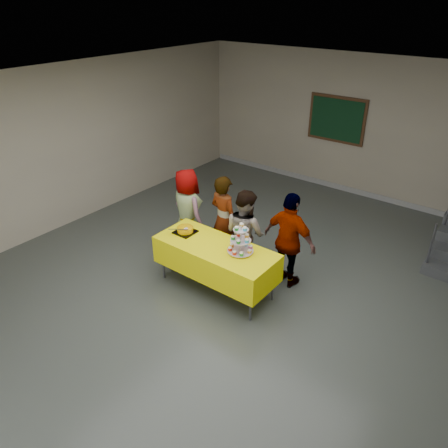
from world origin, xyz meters
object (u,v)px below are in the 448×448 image
Objects in this scene: bake_table at (216,258)px; cupcake_stand at (241,243)px; noticeboard at (337,119)px; schoolchild_a at (187,211)px; schoolchild_c at (245,233)px; bear_cake at (185,229)px; schoolchild_d at (289,241)px; schoolchild_b at (224,220)px.

bake_table is 4.22× the size of cupcake_stand.
cupcake_stand is 0.34× the size of noticeboard.
schoolchild_c is at bearing -165.98° from schoolchild_a.
bear_cake is 0.23× the size of schoolchild_d.
schoolchild_b is 1.05× the size of schoolchild_c.
schoolchild_b is at bearing 3.02° from schoolchild_c.
schoolchild_d is (0.40, 0.71, -0.16)m from cupcake_stand.
schoolchild_a is at bearing 16.47° from schoolchild_b.
noticeboard is (0.04, 3.99, 0.83)m from schoolchild_b.
schoolchild_d is at bearing -160.88° from schoolchild_a.
schoolchild_a is (-0.51, 0.62, -0.08)m from bear_cake.
cupcake_stand is 1.64m from schoolchild_a.
cupcake_stand is at bearing 133.90° from schoolchild_c.
noticeboard is (-0.37, 4.71, 1.04)m from bake_table.
bake_table is 4.84m from noticeboard.
schoolchild_d is 4.18m from noticeboard.
noticeboard is at bearing -80.71° from schoolchild_b.
bear_cake is 0.74m from schoolchild_b.
cupcake_stand is (0.39, 0.08, 0.38)m from bake_table.
schoolchild_b is at bearing 141.05° from cupcake_stand.
bake_table is at bearing 165.32° from schoolchild_a.
cupcake_stand is 1.24× the size of bear_cake.
bear_cake reaches higher than bake_table.
bake_table is 0.68m from bear_cake.
noticeboard is (-0.46, 4.09, 0.87)m from schoolchild_c.
schoolchild_d is (1.20, 0.06, 0.00)m from schoolchild_b.
bake_table is 1.22× the size of schoolchild_d.
schoolchild_c is at bearing 119.32° from cupcake_stand.
bake_table is 0.86m from schoolchild_b.
cupcake_stand is 0.30× the size of schoolchild_c.
bake_table is 5.25× the size of bear_cake.
cupcake_stand is 1.02m from bear_cake.
schoolchild_b is at bearing 119.45° from bake_table.
schoolchild_b reaches higher than cupcake_stand.
schoolchild_a is 1.93m from schoolchild_d.
bear_cake is 4.76m from noticeboard.
cupcake_stand is at bearing 174.55° from schoolchild_a.
cupcake_stand reaches higher than bake_table.
schoolchild_c is 0.95× the size of schoolchild_d.
schoolchild_c is at bearing 82.33° from bake_table.
schoolchild_b reaches higher than bake_table.
cupcake_stand is 0.83m from schoolchild_d.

